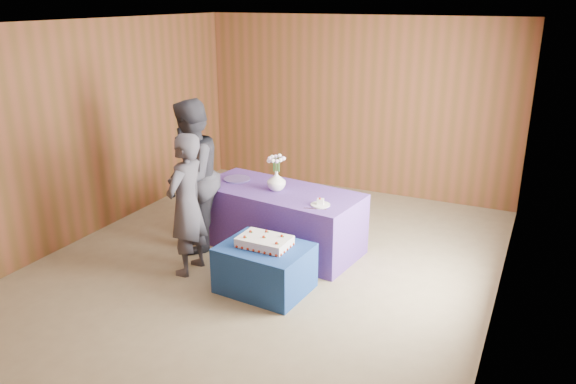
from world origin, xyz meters
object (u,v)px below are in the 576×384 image
Objects in this scene: cake_table at (265,268)px; guest_left at (186,205)px; guest_right at (191,177)px; serving_table at (279,219)px; sheet_cake at (264,241)px; vase at (276,181)px.

cake_table is 0.56× the size of guest_left.
guest_right is at bearing 161.38° from cake_table.
guest_left is at bearing 21.25° from guest_right.
cake_table is 1.09m from serving_table.
sheet_cake is 1.10m from vase.
guest_right is (-0.30, 0.54, 0.12)m from guest_left.
guest_right reaches higher than serving_table.
guest_left is 0.87× the size of guest_right.
guest_left reaches higher than sheet_cake.
serving_table is (-0.34, 1.03, 0.12)m from cake_table.
cake_table is at bearing -70.21° from vase.
vase is (-0.36, 1.00, 0.32)m from sheet_cake.
serving_table is at bearing 146.93° from guest_left.
sheet_cake is (-0.01, 0.02, 0.30)m from cake_table.
sheet_cake is at bearing 88.57° from guest_left.
sheet_cake is at bearing 120.11° from cake_table.
vase is at bearing 114.65° from cake_table.
guest_right is at bearing -145.21° from serving_table.
vase is 1.17m from guest_left.
serving_table is 1.26m from guest_left.
cake_table is at bearing -63.89° from serving_table.
cake_table is 3.87× the size of vase.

